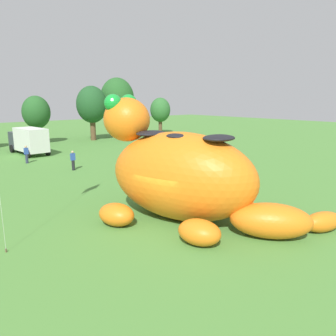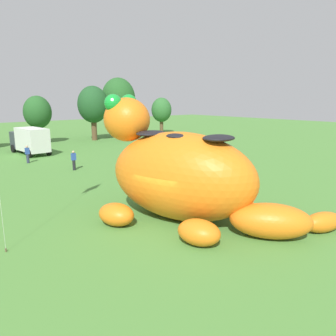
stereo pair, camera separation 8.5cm
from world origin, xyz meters
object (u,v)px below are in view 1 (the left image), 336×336
object	(u,v)px
giant_inflatable_creature	(181,175)
spectator_mid_field	(26,155)
spectator_wandering	(73,161)
box_truck	(29,140)

from	to	relation	value
giant_inflatable_creature	spectator_mid_field	bearing A→B (deg)	94.35
spectator_wandering	giant_inflatable_creature	bearing A→B (deg)	-92.24
box_truck	spectator_wandering	distance (m)	11.03
box_truck	spectator_mid_field	xyz separation A→B (m)	(-1.87, -5.19, -0.75)
giant_inflatable_creature	spectator_mid_field	distance (m)	20.31
giant_inflatable_creature	spectator_wandering	distance (m)	14.47
spectator_wandering	spectator_mid_field	bearing A→B (deg)	109.87
giant_inflatable_creature	spectator_wandering	world-z (taller)	giant_inflatable_creature
giant_inflatable_creature	box_truck	bearing A→B (deg)	89.26
spectator_mid_field	spectator_wandering	bearing A→B (deg)	-70.13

